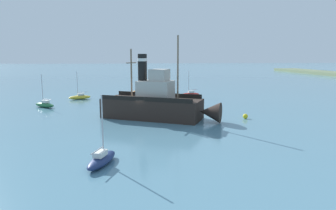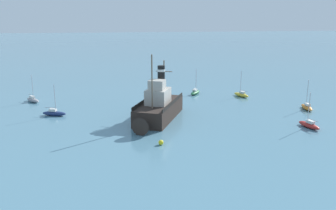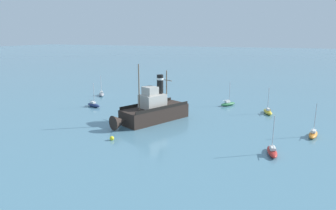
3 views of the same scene
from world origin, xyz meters
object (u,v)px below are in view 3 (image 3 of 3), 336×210
object	(u,v)px
sailboat_navy	(94,105)
sailboat_yellow	(268,112)
sailboat_orange	(313,134)
mooring_buoy	(112,138)
sailboat_green	(228,104)
sailboat_grey	(102,94)
old_tugboat	(152,111)
sailboat_red	(272,151)

from	to	relation	value
sailboat_navy	sailboat_yellow	distance (m)	34.29
sailboat_orange	mooring_buoy	size ratio (longest dim) A/B	8.13
sailboat_green	mooring_buoy	distance (m)	29.01
sailboat_grey	sailboat_yellow	xyz separation A→B (m)	(-38.37, 2.73, 0.00)
old_tugboat	sailboat_orange	distance (m)	25.07
old_tugboat	mooring_buoy	size ratio (longest dim) A/B	23.96
old_tugboat	sailboat_yellow	distance (m)	21.90
sailboat_red	mooring_buoy	world-z (taller)	sailboat_red
sailboat_navy	sailboat_red	distance (m)	37.50
sailboat_red	mooring_buoy	size ratio (longest dim) A/B	8.13
sailboat_green	mooring_buoy	size ratio (longest dim) A/B	8.13
sailboat_yellow	mooring_buoy	xyz separation A→B (m)	(19.37, 23.07, -0.13)
sailboat_orange	sailboat_green	bearing A→B (deg)	-44.32
old_tugboat	sailboat_yellow	bearing A→B (deg)	-145.65
old_tugboat	sailboat_red	size ratio (longest dim) A/B	2.95
mooring_buoy	sailboat_green	bearing A→B (deg)	-112.82
mooring_buoy	sailboat_grey	bearing A→B (deg)	-53.64
sailboat_grey	sailboat_red	size ratio (longest dim) A/B	1.00
mooring_buoy	sailboat_red	bearing A→B (deg)	-172.08
sailboat_navy	sailboat_orange	size ratio (longest dim) A/B	1.00
sailboat_grey	sailboat_navy	world-z (taller)	same
sailboat_orange	sailboat_grey	bearing A→B (deg)	-16.91
mooring_buoy	sailboat_yellow	bearing A→B (deg)	-130.01
sailboat_navy	sailboat_green	distance (m)	27.68
sailboat_red	sailboat_grey	bearing A→B (deg)	-29.67
sailboat_yellow	mooring_buoy	world-z (taller)	sailboat_yellow
sailboat_yellow	sailboat_navy	bearing A→B (deg)	12.42
sailboat_grey	sailboat_navy	xyz separation A→B (m)	(-4.88, 10.11, 0.00)
sailboat_yellow	sailboat_red	size ratio (longest dim) A/B	1.00
old_tugboat	sailboat_orange	xyz separation A→B (m)	(-25.00, -1.29, -1.40)
sailboat_grey	sailboat_orange	distance (m)	47.37
old_tugboat	sailboat_yellow	size ratio (longest dim) A/B	2.95
old_tugboat	sailboat_navy	xyz separation A→B (m)	(15.44, -4.96, -1.40)
sailboat_grey	sailboat_yellow	size ratio (longest dim) A/B	1.00
sailboat_navy	sailboat_orange	bearing A→B (deg)	174.82
sailboat_green	sailboat_orange	xyz separation A→B (m)	(-15.07, 14.72, 0.00)
sailboat_yellow	sailboat_grey	bearing A→B (deg)	-4.07
sailboat_orange	sailboat_yellow	bearing A→B (deg)	-57.79
sailboat_navy	mooring_buoy	distance (m)	21.11
sailboat_grey	sailboat_orange	bearing A→B (deg)	163.09
sailboat_grey	mooring_buoy	xyz separation A→B (m)	(-19.00, 25.80, -0.13)
sailboat_navy	mooring_buoy	size ratio (longest dim) A/B	8.13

